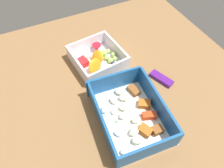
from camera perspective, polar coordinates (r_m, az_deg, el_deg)
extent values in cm
cube|color=brown|center=(58.48, 0.85, -2.85)|extent=(80.00, 80.00, 2.00)
cube|color=white|center=(53.16, 4.80, -9.44)|extent=(22.05, 16.82, 0.60)
cube|color=#19518C|center=(55.46, 0.83, 0.84)|extent=(1.84, 15.17, 6.04)
cube|color=#19518C|center=(46.74, 10.31, -17.65)|extent=(1.84, 15.17, 6.04)
cube|color=#19518C|center=(52.63, 12.34, -5.06)|extent=(19.66, 2.20, 6.04)
cube|color=#19518C|center=(48.90, -2.89, -10.27)|extent=(19.66, 2.20, 6.04)
ellipsoid|color=beige|center=(54.38, 0.39, -4.57)|extent=(2.77, 2.24, 1.21)
ellipsoid|color=beige|center=(52.84, 0.63, -7.45)|extent=(2.41, 2.56, 1.05)
ellipsoid|color=beige|center=(55.91, 2.09, -2.15)|extent=(3.20, 3.16, 1.32)
ellipsoid|color=beige|center=(54.81, 3.25, -3.84)|extent=(2.99, 3.29, 1.35)
ellipsoid|color=beige|center=(50.04, 1.76, -13.47)|extent=(2.64, 2.43, 1.08)
ellipsoid|color=beige|center=(52.10, 3.26, -8.63)|extent=(2.42, 2.97, 1.29)
ellipsoid|color=beige|center=(49.45, 7.15, -15.17)|extent=(2.47, 3.14, 1.41)
ellipsoid|color=beige|center=(48.52, 3.47, -18.18)|extent=(1.73, 2.22, 1.00)
ellipsoid|color=beige|center=(51.79, 6.72, -9.84)|extent=(1.79, 2.51, 1.23)
ellipsoid|color=beige|center=(50.25, 6.13, -12.87)|extent=(2.61, 3.22, 1.41)
ellipsoid|color=beige|center=(53.26, 3.24, -6.55)|extent=(2.65, 3.00, 1.24)
ellipsoid|color=beige|center=(52.96, -1.77, -6.77)|extent=(3.05, 3.38, 1.39)
cube|color=brown|center=(56.74, 5.97, -1.73)|extent=(3.90, 2.68, 1.43)
cube|color=red|center=(52.89, 10.21, -8.60)|extent=(2.88, 3.92, 1.63)
cube|color=#AD5B1E|center=(50.84, 9.13, -12.56)|extent=(3.80, 3.41, 1.69)
cube|color=brown|center=(51.47, 12.35, -12.29)|extent=(2.17, 2.49, 1.60)
cube|color=#AD5B1E|center=(54.52, 8.91, -5.48)|extent=(3.65, 3.94, 1.55)
cube|color=#387A33|center=(53.02, 3.90, -8.70)|extent=(0.60, 0.40, 0.20)
cube|color=#387A33|center=(56.44, 3.05, -2.91)|extent=(0.60, 0.40, 0.20)
cube|color=#387A33|center=(52.08, 1.18, -10.41)|extent=(0.60, 0.40, 0.20)
cube|color=#387A33|center=(49.22, 3.18, -17.93)|extent=(0.60, 0.40, 0.20)
cube|color=white|center=(64.65, -3.91, 5.89)|extent=(15.98, 15.49, 0.60)
cube|color=white|center=(67.50, -6.99, 10.96)|extent=(2.18, 13.90, 4.45)
cube|color=white|center=(58.66, -0.70, 3.44)|extent=(2.18, 13.90, 4.45)
cube|color=white|center=(65.26, 1.13, 9.67)|extent=(13.27, 2.11, 4.45)
cube|color=white|center=(61.08, -9.50, 5.07)|extent=(13.27, 2.11, 4.45)
ellipsoid|color=orange|center=(59.69, -4.74, 4.89)|extent=(5.01, 5.71, 5.03)
ellipsoid|color=orange|center=(62.83, -3.95, 7.45)|extent=(5.22, 4.88, 4.23)
cube|color=#F4EACC|center=(65.60, -7.05, 7.68)|extent=(2.82, 2.39, 1.45)
cube|color=red|center=(63.53, -7.99, 6.03)|extent=(3.77, 3.17, 1.97)
sphere|color=#9ECC60|center=(65.72, -2.24, 8.54)|extent=(2.00, 2.00, 2.00)
sphere|color=#9ECC60|center=(64.49, -1.54, 7.28)|extent=(1.63, 1.63, 1.63)
sphere|color=#9ECC60|center=(66.59, -1.11, 9.02)|extent=(1.54, 1.54, 1.54)
sphere|color=#9ECC60|center=(63.58, -0.48, 6.55)|extent=(1.74, 1.74, 1.74)
sphere|color=#9ECC60|center=(65.42, 0.39, 8.09)|extent=(1.60, 1.60, 1.60)
sphere|color=#9ECC60|center=(64.25, 0.72, 7.03)|extent=(1.53, 1.53, 1.53)
cone|color=red|center=(67.37, -4.21, 9.96)|extent=(2.95, 2.95, 2.36)
sphere|color=navy|center=(61.63, -0.20, 4.13)|extent=(0.96, 0.96, 0.96)
sphere|color=navy|center=(62.21, 1.97, 4.66)|extent=(0.92, 0.92, 0.92)
sphere|color=navy|center=(63.21, 0.38, 5.77)|extent=(1.07, 1.07, 1.07)
sphere|color=navy|center=(61.73, 0.98, 4.29)|extent=(1.06, 1.06, 1.06)
cube|color=#51197A|center=(61.56, 13.47, 1.46)|extent=(7.39, 4.83, 1.20)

